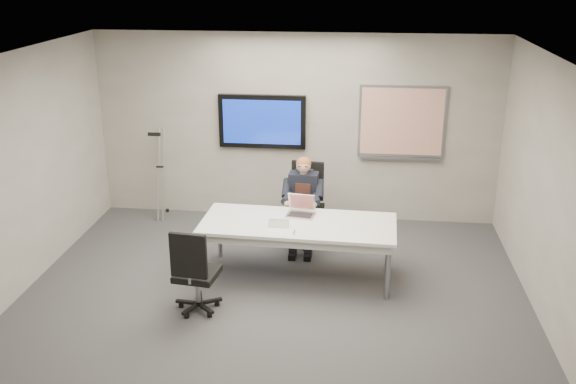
# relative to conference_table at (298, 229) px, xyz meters

# --- Properties ---
(floor) EXTENTS (6.00, 6.00, 0.02)m
(floor) POSITION_rel_conference_table_xyz_m (-0.24, -0.97, -0.65)
(floor) COLOR #3A3A3D
(floor) RESTS_ON ground
(ceiling) EXTENTS (6.00, 6.00, 0.02)m
(ceiling) POSITION_rel_conference_table_xyz_m (-0.24, -0.97, 2.15)
(ceiling) COLOR white
(ceiling) RESTS_ON wall_back
(wall_back) EXTENTS (6.00, 0.02, 2.80)m
(wall_back) POSITION_rel_conference_table_xyz_m (-0.24, 2.03, 0.75)
(wall_back) COLOR gray
(wall_back) RESTS_ON ground
(wall_front) EXTENTS (6.00, 0.02, 2.80)m
(wall_front) POSITION_rel_conference_table_xyz_m (-0.24, -3.97, 0.75)
(wall_front) COLOR gray
(wall_front) RESTS_ON ground
(wall_right) EXTENTS (0.02, 6.00, 2.80)m
(wall_right) POSITION_rel_conference_table_xyz_m (2.76, -0.97, 0.75)
(wall_right) COLOR gray
(wall_right) RESTS_ON ground
(conference_table) EXTENTS (2.42, 1.08, 0.73)m
(conference_table) POSITION_rel_conference_table_xyz_m (0.00, 0.00, 0.00)
(conference_table) COLOR silver
(conference_table) RESTS_ON ground
(tv_display) EXTENTS (1.30, 0.09, 0.80)m
(tv_display) POSITION_rel_conference_table_xyz_m (-0.74, 1.98, 0.85)
(tv_display) COLOR black
(tv_display) RESTS_ON wall_back
(whiteboard) EXTENTS (1.25, 0.08, 1.10)m
(whiteboard) POSITION_rel_conference_table_xyz_m (1.31, 2.00, 0.88)
(whiteboard) COLOR gray
(whiteboard) RESTS_ON wall_back
(office_chair_far) EXTENTS (0.61, 0.61, 1.13)m
(office_chair_far) POSITION_rel_conference_table_xyz_m (-0.02, 1.06, -0.30)
(office_chair_far) COLOR black
(office_chair_far) RESTS_ON ground
(office_chair_near) EXTENTS (0.54, 0.54, 1.03)m
(office_chair_near) POSITION_rel_conference_table_xyz_m (-1.05, -0.99, -0.33)
(office_chair_near) COLOR black
(office_chair_near) RESTS_ON ground
(seated_person) EXTENTS (0.40, 0.69, 1.28)m
(seated_person) POSITION_rel_conference_table_xyz_m (-0.02, 0.81, -0.13)
(seated_person) COLOR #1C1E2F
(seated_person) RESTS_ON office_chair_far
(crutch) EXTENTS (0.47, 0.85, 1.50)m
(crutch) POSITION_rel_conference_table_xyz_m (-2.27, 1.76, 0.07)
(crutch) COLOR #B1B3B9
(crutch) RESTS_ON ground
(laptop) EXTENTS (0.38, 0.37, 0.25)m
(laptop) POSITION_rel_conference_table_xyz_m (0.01, 0.28, 0.15)
(laptop) COLOR #BCBCBF
(laptop) RESTS_ON conference_table
(name_tent) EXTENTS (0.24, 0.07, 0.10)m
(name_tent) POSITION_rel_conference_table_xyz_m (-0.22, -0.16, 0.13)
(name_tent) COLOR white
(name_tent) RESTS_ON conference_table
(pen) EXTENTS (0.01, 0.13, 0.01)m
(pen) POSITION_rel_conference_table_xyz_m (-0.02, -0.31, 0.09)
(pen) COLOR black
(pen) RESTS_ON conference_table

